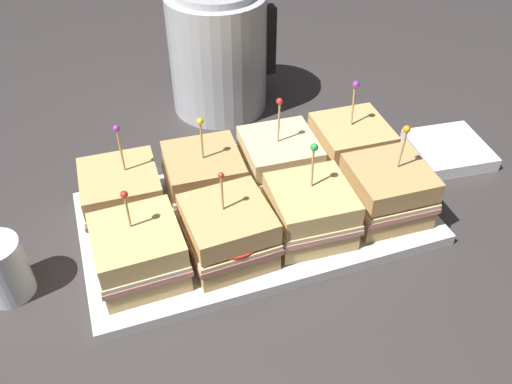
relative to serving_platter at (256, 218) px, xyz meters
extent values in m
plane|color=#383333|center=(0.00, 0.00, -0.01)|extent=(6.00, 6.00, 0.00)
cube|color=silver|center=(0.00, 0.00, 0.00)|extent=(0.53, 0.29, 0.01)
cube|color=silver|center=(0.00, 0.00, 0.01)|extent=(0.53, 0.29, 0.01)
cube|color=tan|center=(-0.19, -0.06, 0.03)|extent=(0.11, 0.11, 0.03)
cube|color=tan|center=(-0.19, -0.06, 0.05)|extent=(0.12, 0.12, 0.01)
cube|color=beige|center=(-0.19, -0.06, 0.05)|extent=(0.12, 0.12, 0.01)
cube|color=#E0B771|center=(-0.19, -0.06, 0.07)|extent=(0.11, 0.11, 0.03)
cylinder|color=tan|center=(-0.19, -0.05, 0.11)|extent=(0.00, 0.01, 0.07)
sphere|color=red|center=(-0.19, -0.05, 0.15)|extent=(0.01, 0.01, 0.01)
cube|color=tan|center=(-0.06, -0.07, 0.03)|extent=(0.12, 0.12, 0.03)
cube|color=#B26B60|center=(-0.06, -0.07, 0.05)|extent=(0.12, 0.12, 0.01)
cube|color=beige|center=(-0.06, -0.07, 0.05)|extent=(0.12, 0.12, 0.01)
cylinder|color=red|center=(-0.06, -0.09, 0.06)|extent=(0.08, 0.08, 0.00)
cube|color=tan|center=(-0.06, -0.07, 0.08)|extent=(0.12, 0.12, 0.03)
cylinder|color=tan|center=(-0.07, -0.06, 0.12)|extent=(0.00, 0.00, 0.07)
sphere|color=red|center=(-0.07, -0.06, 0.15)|extent=(0.01, 0.01, 0.01)
cube|color=tan|center=(0.06, -0.06, 0.03)|extent=(0.12, 0.12, 0.03)
cube|color=tan|center=(0.06, -0.06, 0.05)|extent=(0.12, 0.12, 0.01)
cube|color=beige|center=(0.06, -0.06, 0.05)|extent=(0.12, 0.12, 0.01)
cube|color=#E0B771|center=(0.06, -0.06, 0.07)|extent=(0.12, 0.12, 0.03)
cylinder|color=tan|center=(0.06, -0.05, 0.12)|extent=(0.00, 0.01, 0.08)
sphere|color=green|center=(0.06, -0.05, 0.16)|extent=(0.01, 0.01, 0.01)
cube|color=tan|center=(0.19, -0.06, 0.03)|extent=(0.12, 0.12, 0.03)
cube|color=tan|center=(0.19, -0.06, 0.05)|extent=(0.12, 0.12, 0.01)
cube|color=beige|center=(0.19, -0.06, 0.05)|extent=(0.12, 0.12, 0.01)
cylinder|color=red|center=(0.19, -0.08, 0.06)|extent=(0.07, 0.07, 0.00)
cube|color=tan|center=(0.19, -0.06, 0.08)|extent=(0.12, 0.12, 0.03)
cylinder|color=tan|center=(0.20, -0.06, 0.12)|extent=(0.00, 0.01, 0.08)
sphere|color=orange|center=(0.20, -0.06, 0.16)|extent=(0.01, 0.01, 0.01)
cube|color=tan|center=(-0.19, 0.07, 0.03)|extent=(0.12, 0.12, 0.03)
cube|color=#B26B60|center=(-0.19, 0.07, 0.05)|extent=(0.12, 0.12, 0.01)
cube|color=beige|center=(-0.19, 0.07, 0.05)|extent=(0.12, 0.12, 0.01)
cube|color=tan|center=(-0.19, 0.07, 0.07)|extent=(0.12, 0.12, 0.03)
cylinder|color=tan|center=(-0.18, 0.07, 0.12)|extent=(0.00, 0.01, 0.09)
sphere|color=purple|center=(-0.18, 0.07, 0.16)|extent=(0.01, 0.01, 0.01)
cube|color=tan|center=(-0.06, 0.06, 0.03)|extent=(0.12, 0.12, 0.03)
cube|color=tan|center=(-0.06, 0.06, 0.05)|extent=(0.12, 0.12, 0.01)
cube|color=beige|center=(-0.06, 0.06, 0.05)|extent=(0.12, 0.12, 0.01)
cylinder|color=red|center=(-0.06, 0.04, 0.06)|extent=(0.08, 0.08, 0.00)
cube|color=tan|center=(-0.06, 0.06, 0.08)|extent=(0.12, 0.12, 0.03)
cylinder|color=tan|center=(-0.06, 0.05, 0.12)|extent=(0.00, 0.01, 0.08)
sphere|color=yellow|center=(-0.06, 0.05, 0.16)|extent=(0.01, 0.01, 0.01)
cube|color=beige|center=(0.06, 0.06, 0.03)|extent=(0.12, 0.12, 0.03)
cube|color=#B26B60|center=(0.06, 0.06, 0.05)|extent=(0.12, 0.12, 0.01)
cube|color=beige|center=(0.06, 0.06, 0.05)|extent=(0.12, 0.12, 0.01)
cylinder|color=red|center=(0.06, 0.04, 0.06)|extent=(0.08, 0.08, 0.00)
cube|color=beige|center=(0.06, 0.06, 0.08)|extent=(0.12, 0.12, 0.03)
cylinder|color=tan|center=(0.06, 0.06, 0.13)|extent=(0.00, 0.01, 0.08)
sphere|color=red|center=(0.06, 0.06, 0.17)|extent=(0.01, 0.01, 0.01)
cube|color=tan|center=(0.19, 0.06, 0.03)|extent=(0.12, 0.12, 0.03)
cube|color=tan|center=(0.19, 0.06, 0.05)|extent=(0.12, 0.12, 0.01)
cube|color=beige|center=(0.19, 0.06, 0.05)|extent=(0.12, 0.12, 0.01)
cylinder|color=red|center=(0.19, 0.04, 0.06)|extent=(0.09, 0.09, 0.00)
cube|color=tan|center=(0.19, 0.06, 0.08)|extent=(0.12, 0.12, 0.03)
cylinder|color=tan|center=(0.18, 0.06, 0.13)|extent=(0.00, 0.01, 0.08)
sphere|color=purple|center=(0.18, 0.06, 0.17)|extent=(0.01, 0.01, 0.01)
cylinder|color=#B7BABF|center=(0.05, 0.35, 0.10)|extent=(0.19, 0.19, 0.23)
cube|color=black|center=(0.15, 0.35, 0.12)|extent=(0.02, 0.02, 0.14)
cylinder|color=silver|center=(-0.36, -0.02, 0.04)|extent=(0.07, 0.07, 0.09)
cube|color=white|center=(0.39, 0.05, 0.00)|extent=(0.14, 0.14, 0.02)
camera|label=1|loc=(-0.20, -0.58, 0.58)|focal=38.00mm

